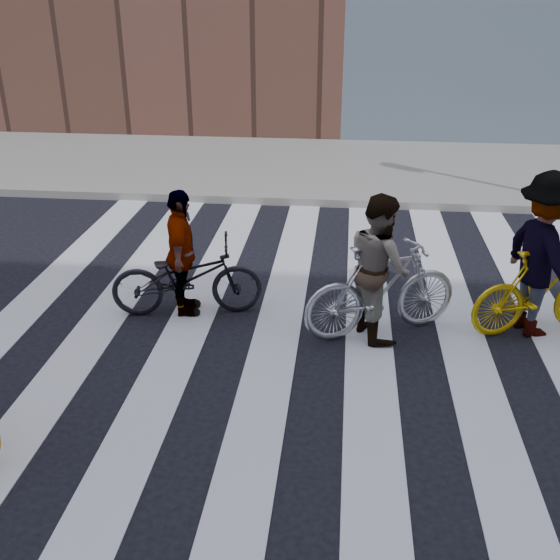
% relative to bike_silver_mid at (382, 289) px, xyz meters
% --- Properties ---
extents(ground, '(100.00, 100.00, 0.00)m').
position_rel_bike_silver_mid_xyz_m(ground, '(-0.67, -0.33, -0.58)').
color(ground, black).
rests_on(ground, ground).
extents(sidewalk_far, '(100.00, 5.00, 0.15)m').
position_rel_bike_silver_mid_xyz_m(sidewalk_far, '(-0.67, 7.17, -0.50)').
color(sidewalk_far, gray).
rests_on(sidewalk_far, ground).
extents(zebra_crosswalk, '(8.25, 10.00, 0.01)m').
position_rel_bike_silver_mid_xyz_m(zebra_crosswalk, '(-0.67, -0.33, -0.57)').
color(zebra_crosswalk, silver).
rests_on(zebra_crosswalk, ground).
extents(bike_silver_mid, '(1.98, 1.27, 1.16)m').
position_rel_bike_silver_mid_xyz_m(bike_silver_mid, '(0.00, 0.00, 0.00)').
color(bike_silver_mid, '#BABCC4').
rests_on(bike_silver_mid, ground).
extents(bike_yellow_right, '(1.84, 1.06, 1.07)m').
position_rel_bike_silver_mid_xyz_m(bike_yellow_right, '(1.88, 0.25, -0.05)').
color(bike_yellow_right, gold).
rests_on(bike_yellow_right, ground).
extents(bike_dark_rear, '(1.97, 0.99, 0.99)m').
position_rel_bike_silver_mid_xyz_m(bike_dark_rear, '(-2.39, 0.27, -0.08)').
color(bike_dark_rear, black).
rests_on(bike_dark_rear, ground).
extents(rider_mid, '(0.94, 1.04, 1.74)m').
position_rel_bike_silver_mid_xyz_m(rider_mid, '(-0.05, 0.00, 0.29)').
color(rider_mid, slate).
rests_on(rider_mid, ground).
extents(rider_right, '(1.11, 1.44, 1.97)m').
position_rel_bike_silver_mid_xyz_m(rider_right, '(1.83, 0.25, 0.41)').
color(rider_right, slate).
rests_on(rider_right, ground).
extents(rider_rear, '(0.57, 1.01, 1.62)m').
position_rel_bike_silver_mid_xyz_m(rider_rear, '(-2.44, 0.27, 0.23)').
color(rider_rear, slate).
rests_on(rider_rear, ground).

